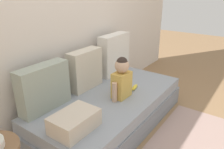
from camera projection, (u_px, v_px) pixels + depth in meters
ground_plane at (111, 123)px, 2.62m from camera, size 12.00×12.00×0.00m
back_wall at (67, 9)px, 2.46m from camera, size 5.14×0.10×2.57m
couch at (111, 110)px, 2.55m from camera, size 1.94×0.95×0.37m
throw_pillow_left at (44, 88)px, 2.14m from camera, size 0.54×0.16×0.46m
throw_pillow_center at (85, 69)px, 2.59m from camera, size 0.45×0.16×0.47m
throw_pillow_right at (114, 54)px, 3.03m from camera, size 0.53×0.16×0.55m
toddler at (122, 78)px, 2.38m from camera, size 0.33×0.16×0.47m
banana at (135, 87)px, 2.64m from camera, size 0.18×0.08×0.04m
folded_blanket at (75, 122)px, 1.87m from camera, size 0.40×0.28×0.16m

